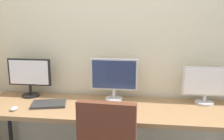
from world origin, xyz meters
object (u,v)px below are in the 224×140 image
at_px(desk, 111,112).
at_px(computer_mouse, 14,108).
at_px(keyboard_main, 108,115).
at_px(monitor_right, 206,84).
at_px(monitor_center, 114,77).
at_px(monitor_left, 29,75).
at_px(laptop_closed, 49,104).

bearing_deg(desk, computer_mouse, -167.54).
relative_size(desk, keyboard_main, 6.53).
relative_size(monitor_right, keyboard_main, 1.15).
bearing_deg(monitor_center, monitor_left, -180.00).
xyz_separation_m(monitor_left, monitor_center, (0.90, 0.00, 0.01)).
xyz_separation_m(keyboard_main, laptop_closed, (-0.61, 0.20, 0.00)).
xyz_separation_m(monitor_right, computer_mouse, (-1.78, -0.41, -0.18)).
distance_m(monitor_right, laptop_closed, 1.54).
bearing_deg(laptop_closed, keyboard_main, -32.44).
relative_size(monitor_left, keyboard_main, 1.18).
bearing_deg(desk, laptop_closed, -177.44).
height_order(monitor_left, monitor_center, monitor_center).
distance_m(desk, monitor_right, 0.96).
relative_size(monitor_left, computer_mouse, 4.79).
bearing_deg(monitor_left, computer_mouse, -87.22).
relative_size(desk, computer_mouse, 26.44).
height_order(monitor_center, keyboard_main, monitor_center).
distance_m(computer_mouse, laptop_closed, 0.32).
height_order(monitor_right, computer_mouse, monitor_right).
height_order(monitor_left, monitor_right, monitor_left).
bearing_deg(computer_mouse, monitor_left, 92.78).
distance_m(keyboard_main, laptop_closed, 0.64).
bearing_deg(laptop_closed, desk, -11.44).
height_order(monitor_right, keyboard_main, monitor_right).
xyz_separation_m(desk, monitor_left, (-0.90, 0.21, 0.28)).
xyz_separation_m(desk, monitor_center, (0.00, 0.21, 0.28)).
distance_m(monitor_left, monitor_center, 0.90).
xyz_separation_m(monitor_center, keyboard_main, (0.00, -0.44, -0.23)).
distance_m(monitor_left, keyboard_main, 1.03).
relative_size(desk, monitor_center, 5.29).
height_order(keyboard_main, computer_mouse, computer_mouse).
height_order(desk, monitor_right, monitor_right).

